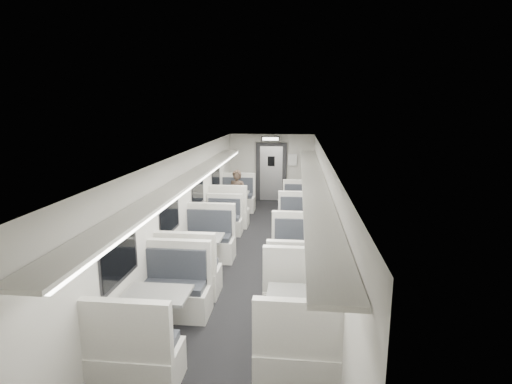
% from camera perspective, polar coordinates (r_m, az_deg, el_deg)
% --- Properties ---
extents(room, '(3.24, 12.24, 2.64)m').
position_cam_1_polar(room, '(8.52, -0.51, -2.54)').
color(room, black).
rests_on(room, ground).
extents(booth_left_a, '(1.13, 2.29, 1.23)m').
position_cam_1_polar(booth_left_a, '(12.23, -3.29, -1.84)').
color(booth_left_a, beige).
rests_on(booth_left_a, room).
extents(booth_left_b, '(0.98, 1.98, 1.06)m').
position_cam_1_polar(booth_left_b, '(10.07, -5.38, -5.28)').
color(booth_left_b, beige).
rests_on(booth_left_b, room).
extents(booth_left_c, '(1.14, 2.32, 1.24)m').
position_cam_1_polar(booth_left_c, '(8.24, -8.10, -8.92)').
color(booth_left_c, beige).
rests_on(booth_left_c, room).
extents(booth_left_d, '(1.12, 2.28, 1.22)m').
position_cam_1_polar(booth_left_d, '(6.13, -13.87, -17.05)').
color(booth_left_d, beige).
rests_on(booth_left_d, room).
extents(booth_right_a, '(1.02, 2.07, 1.11)m').
position_cam_1_polar(booth_right_a, '(11.78, 6.12, -2.63)').
color(booth_right_a, beige).
rests_on(booth_right_a, room).
extents(booth_right_b, '(1.09, 2.22, 1.19)m').
position_cam_1_polar(booth_right_b, '(9.68, 6.12, -5.76)').
color(booth_right_b, beige).
rests_on(booth_right_b, room).
extents(booth_right_c, '(1.14, 2.31, 1.23)m').
position_cam_1_polar(booth_right_c, '(7.54, 6.11, -10.96)').
color(booth_right_c, beige).
rests_on(booth_right_c, room).
extents(booth_right_d, '(1.09, 2.22, 1.19)m').
position_cam_1_polar(booth_right_d, '(6.04, 6.09, -17.32)').
color(booth_right_d, beige).
rests_on(booth_right_d, room).
extents(passenger, '(0.66, 0.54, 1.57)m').
position_cam_1_polar(passenger, '(11.60, -2.73, -0.70)').
color(passenger, black).
rests_on(passenger, room).
extents(window_a, '(0.02, 1.18, 0.84)m').
position_cam_1_polar(window_a, '(12.01, -5.73, 2.45)').
color(window_a, black).
rests_on(window_a, room).
extents(window_b, '(0.02, 1.18, 0.84)m').
position_cam_1_polar(window_b, '(9.91, -8.29, 0.31)').
color(window_b, black).
rests_on(window_b, room).
extents(window_c, '(0.02, 1.18, 0.84)m').
position_cam_1_polar(window_c, '(7.85, -12.22, -2.97)').
color(window_c, black).
rests_on(window_c, room).
extents(window_d, '(0.02, 1.18, 0.84)m').
position_cam_1_polar(window_d, '(5.90, -18.89, -8.44)').
color(window_d, black).
rests_on(window_d, room).
extents(luggage_rack_left, '(0.46, 10.40, 0.09)m').
position_cam_1_polar(luggage_rack_left, '(8.32, -9.31, 1.98)').
color(luggage_rack_left, beige).
rests_on(luggage_rack_left, room).
extents(luggage_rack_right, '(0.46, 10.40, 0.09)m').
position_cam_1_polar(luggage_rack_right, '(8.03, 8.10, 1.66)').
color(luggage_rack_right, beige).
rests_on(luggage_rack_right, room).
extents(vestibule_door, '(1.10, 0.13, 2.10)m').
position_cam_1_polar(vestibule_door, '(14.34, 2.19, 2.82)').
color(vestibule_door, black).
rests_on(vestibule_door, room).
extents(exit_sign, '(0.62, 0.12, 0.16)m').
position_cam_1_polar(exit_sign, '(13.71, 2.09, 7.61)').
color(exit_sign, black).
rests_on(exit_sign, room).
extents(wall_notice, '(0.32, 0.02, 0.40)m').
position_cam_1_polar(wall_notice, '(14.24, 5.23, 4.58)').
color(wall_notice, silver).
rests_on(wall_notice, room).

